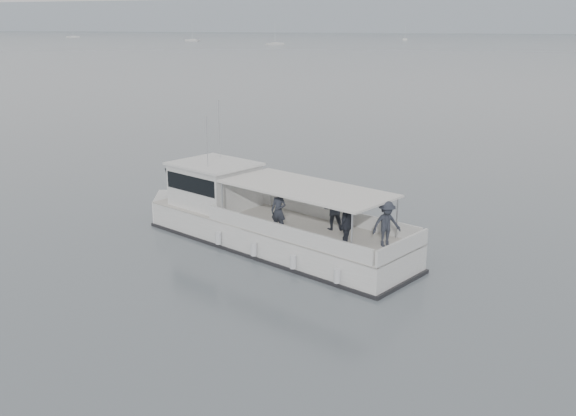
% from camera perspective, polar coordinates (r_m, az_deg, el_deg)
% --- Properties ---
extents(ground, '(1400.00, 1400.00, 0.00)m').
position_cam_1_polar(ground, '(26.87, -8.12, -1.83)').
color(ground, '#535D62').
rests_on(ground, ground).
extents(headland, '(1400.00, 90.00, 28.00)m').
position_cam_1_polar(headland, '(582.73, 19.10, 15.87)').
color(headland, '#939EA8').
rests_on(headland, ground).
extents(tour_boat, '(12.45, 7.18, 5.37)m').
position_cam_1_polar(tour_boat, '(24.92, -3.00, -1.00)').
color(tour_boat, silver).
rests_on(tour_boat, ground).
extents(moored_fleet, '(456.43, 361.79, 9.90)m').
position_cam_1_polar(moored_fleet, '(233.97, 12.16, 13.87)').
color(moored_fleet, silver).
rests_on(moored_fleet, ground).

